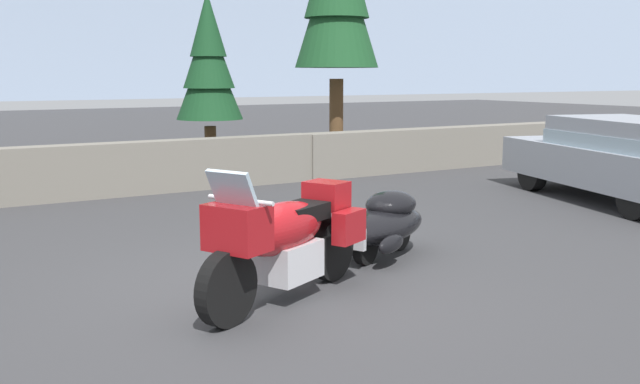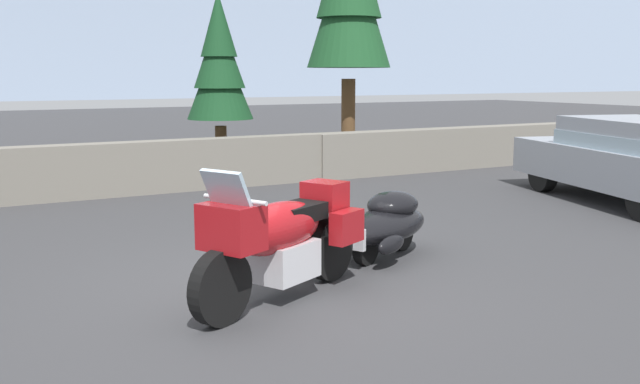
# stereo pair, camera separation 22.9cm
# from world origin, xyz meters

# --- Properties ---
(ground_plane) EXTENTS (80.00, 80.00, 0.00)m
(ground_plane) POSITION_xyz_m (0.00, 0.00, 0.00)
(ground_plane) COLOR #38383A
(stone_guard_wall) EXTENTS (24.00, 0.56, 0.94)m
(stone_guard_wall) POSITION_xyz_m (-0.12, 6.27, 0.47)
(stone_guard_wall) COLOR slate
(stone_guard_wall) RESTS_ON ground
(touring_motorcycle) EXTENTS (2.14, 1.34, 1.33)m
(touring_motorcycle) POSITION_xyz_m (-0.03, -0.45, 0.62)
(touring_motorcycle) COLOR black
(touring_motorcycle) RESTS_ON ground
(car_shaped_trailer) EXTENTS (2.14, 1.30, 0.76)m
(car_shaped_trailer) POSITION_xyz_m (1.73, 0.42, 0.41)
(car_shaped_trailer) COLOR black
(car_shaped_trailer) RESTS_ON ground
(sedan_at_right_edge) EXTENTS (2.93, 4.82, 1.41)m
(sedan_at_right_edge) POSITION_xyz_m (7.29, 1.35, 0.77)
(sedan_at_right_edge) COLOR black
(sedan_at_right_edge) RESTS_ON ground
(pine_tree_secondary) EXTENTS (1.33, 1.33, 3.76)m
(pine_tree_secondary) POSITION_xyz_m (2.36, 7.33, 2.35)
(pine_tree_secondary) COLOR brown
(pine_tree_secondary) RESTS_ON ground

